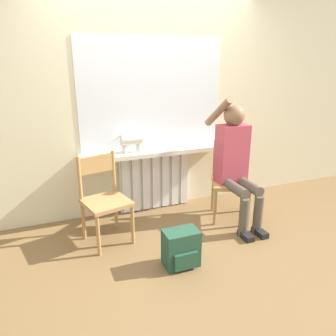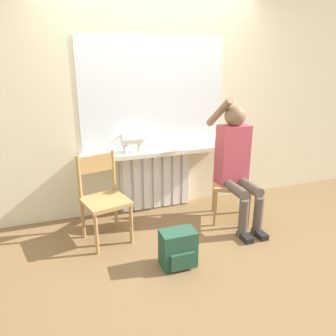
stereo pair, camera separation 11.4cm
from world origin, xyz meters
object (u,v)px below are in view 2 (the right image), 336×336
Objects in this scene: chair_left at (104,197)px; person at (236,159)px; chair_right at (231,180)px; backpack at (178,249)px; cat at (133,139)px.

person reaches higher than chair_left.
backpack is (-0.93, -0.69, -0.30)m from chair_right.
person is 1.23m from backpack.
chair_right is 2.06× the size of cat.
chair_left is 1.47m from chair_right.
chair_right is at bearing -23.90° from cat.
chair_right is 1.19m from backpack.
chair_right is at bearing -13.91° from chair_left.
person is (1.45, -0.10, 0.28)m from chair_left.
person is 1.17m from cat.
cat is at bearing 95.27° from backpack.
chair_right is 1.22m from cat.
cat is 1.38m from backpack.
chair_left is 1.48m from person.
chair_right is at bearing 80.15° from person.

